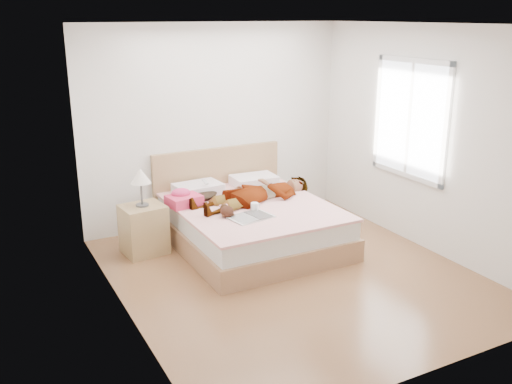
{
  "coord_description": "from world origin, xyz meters",
  "views": [
    {
      "loc": [
        -2.95,
        -4.78,
        2.69
      ],
      "look_at": [
        0.0,
        0.85,
        0.7
      ],
      "focal_mm": 40.0,
      "sensor_mm": 36.0,
      "label": 1
    }
  ],
  "objects_px": {
    "phone": "(205,182)",
    "plush_toy": "(227,211)",
    "woman": "(256,190)",
    "towel": "(183,199)",
    "bed": "(249,221)",
    "nightstand": "(144,226)",
    "coffee_mug": "(255,207)",
    "magazine": "(251,217)"
  },
  "relations": [
    {
      "from": "plush_toy",
      "to": "nightstand",
      "type": "bearing_deg",
      "value": 142.88
    },
    {
      "from": "coffee_mug",
      "to": "plush_toy",
      "type": "bearing_deg",
      "value": -178.3
    },
    {
      "from": "woman",
      "to": "bed",
      "type": "height_order",
      "value": "bed"
    },
    {
      "from": "bed",
      "to": "nightstand",
      "type": "relative_size",
      "value": 2.04
    },
    {
      "from": "coffee_mug",
      "to": "phone",
      "type": "bearing_deg",
      "value": 109.62
    },
    {
      "from": "woman",
      "to": "towel",
      "type": "relative_size",
      "value": 4.04
    },
    {
      "from": "coffee_mug",
      "to": "plush_toy",
      "type": "xyz_separation_m",
      "value": [
        -0.37,
        -0.01,
        0.02
      ]
    },
    {
      "from": "towel",
      "to": "nightstand",
      "type": "relative_size",
      "value": 0.41
    },
    {
      "from": "woman",
      "to": "magazine",
      "type": "height_order",
      "value": "woman"
    },
    {
      "from": "nightstand",
      "to": "towel",
      "type": "bearing_deg",
      "value": 0.11
    },
    {
      "from": "magazine",
      "to": "towel",
      "type": "bearing_deg",
      "value": 123.75
    },
    {
      "from": "woman",
      "to": "towel",
      "type": "distance_m",
      "value": 0.89
    },
    {
      "from": "phone",
      "to": "plush_toy",
      "type": "relative_size",
      "value": 0.42
    },
    {
      "from": "bed",
      "to": "nightstand",
      "type": "bearing_deg",
      "value": 166.86
    },
    {
      "from": "coffee_mug",
      "to": "woman",
      "type": "bearing_deg",
      "value": 61.1
    },
    {
      "from": "woman",
      "to": "nightstand",
      "type": "height_order",
      "value": "nightstand"
    },
    {
      "from": "coffee_mug",
      "to": "plush_toy",
      "type": "relative_size",
      "value": 0.57
    },
    {
      "from": "phone",
      "to": "coffee_mug",
      "type": "distance_m",
      "value": 0.85
    },
    {
      "from": "phone",
      "to": "nightstand",
      "type": "relative_size",
      "value": 0.1
    },
    {
      "from": "woman",
      "to": "coffee_mug",
      "type": "distance_m",
      "value": 0.45
    },
    {
      "from": "phone",
      "to": "bed",
      "type": "relative_size",
      "value": 0.05
    },
    {
      "from": "coffee_mug",
      "to": "nightstand",
      "type": "xyz_separation_m",
      "value": [
        -1.16,
        0.59,
        -0.22
      ]
    },
    {
      "from": "magazine",
      "to": "coffee_mug",
      "type": "bearing_deg",
      "value": 52.27
    },
    {
      "from": "plush_toy",
      "to": "nightstand",
      "type": "height_order",
      "value": "nightstand"
    },
    {
      "from": "phone",
      "to": "bed",
      "type": "height_order",
      "value": "bed"
    },
    {
      "from": "plush_toy",
      "to": "woman",
      "type": "bearing_deg",
      "value": 34.76
    },
    {
      "from": "magazine",
      "to": "plush_toy",
      "type": "height_order",
      "value": "plush_toy"
    },
    {
      "from": "woman",
      "to": "coffee_mug",
      "type": "relative_size",
      "value": 12.56
    },
    {
      "from": "towel",
      "to": "nightstand",
      "type": "xyz_separation_m",
      "value": [
        -0.5,
        -0.0,
        -0.25
      ]
    },
    {
      "from": "towel",
      "to": "nightstand",
      "type": "distance_m",
      "value": 0.56
    },
    {
      "from": "phone",
      "to": "magazine",
      "type": "bearing_deg",
      "value": -92.62
    },
    {
      "from": "phone",
      "to": "magazine",
      "type": "distance_m",
      "value": 1.0
    },
    {
      "from": "nightstand",
      "to": "woman",
      "type": "bearing_deg",
      "value": -8.06
    },
    {
      "from": "woman",
      "to": "plush_toy",
      "type": "distance_m",
      "value": 0.71
    },
    {
      "from": "towel",
      "to": "coffee_mug",
      "type": "distance_m",
      "value": 0.88
    },
    {
      "from": "towel",
      "to": "nightstand",
      "type": "height_order",
      "value": "nightstand"
    },
    {
      "from": "towel",
      "to": "magazine",
      "type": "bearing_deg",
      "value": -56.25
    },
    {
      "from": "towel",
      "to": "plush_toy",
      "type": "bearing_deg",
      "value": -64.23
    },
    {
      "from": "plush_toy",
      "to": "magazine",
      "type": "bearing_deg",
      "value": -37.16
    },
    {
      "from": "magazine",
      "to": "plush_toy",
      "type": "xyz_separation_m",
      "value": [
        -0.22,
        0.17,
        0.06
      ]
    },
    {
      "from": "plush_toy",
      "to": "coffee_mug",
      "type": "bearing_deg",
      "value": 1.7
    },
    {
      "from": "bed",
      "to": "magazine",
      "type": "distance_m",
      "value": 0.58
    }
  ]
}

